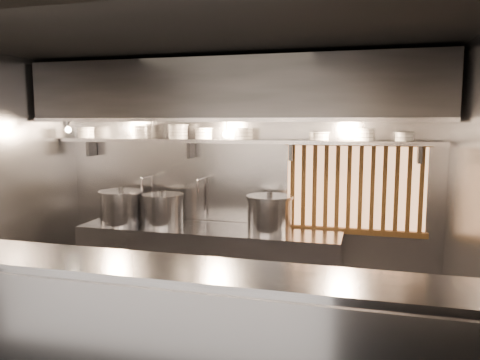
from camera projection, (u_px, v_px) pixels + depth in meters
The scene contains 24 objects.
floor at pixel (200, 353), 4.28m from camera, with size 4.50×4.50×0.00m, color black.
ceiling at pixel (196, 38), 3.93m from camera, with size 4.50×4.50×0.00m, color black.
wall_back at pixel (242, 181), 5.54m from camera, with size 4.50×4.50×0.00m, color gray.
wall_right at pixel (479, 216), 3.51m from camera, with size 3.00×3.00×0.00m, color gray.
serving_counter at pixel (151, 342), 3.29m from camera, with size 4.50×0.56×1.13m.
cooking_bench at pixel (209, 266), 5.38m from camera, with size 3.00×0.70×0.90m, color #A1A1A6.
bowl_shelf at pixel (238, 141), 5.30m from camera, with size 4.40×0.34×0.04m, color #A1A1A6.
exhaust_hood at pixel (233, 91), 5.02m from camera, with size 4.40×0.81×0.65m.
wood_screen at pixel (355, 187), 5.15m from camera, with size 1.56×0.09×1.04m.
faucet_left at pixel (149, 187), 5.72m from camera, with size 0.04×0.30×0.50m.
faucet_right at pixel (203, 189), 5.54m from camera, with size 0.04×0.30×0.50m.
heat_lamp at pixel (67, 125), 5.33m from camera, with size 0.25×0.35×0.20m.
pendant_bulb at pixel (227, 134), 5.21m from camera, with size 0.09×0.09×0.19m.
stock_pot_left at pixel (163, 209), 5.45m from camera, with size 0.56×0.56×0.41m.
stock_pot_mid at pixel (122, 207), 5.54m from camera, with size 0.53×0.53×0.43m.
stock_pot_right at pixel (270, 213), 5.12m from camera, with size 0.67×0.67×0.44m.
bowl_stack_0 at pixel (86, 133), 5.81m from camera, with size 0.21×0.21×0.13m.
bowl_stack_1 at pixel (142, 131), 5.61m from camera, with size 0.25×0.25×0.17m.
bowl_stack_2 at pixel (178, 132), 5.48m from camera, with size 0.24×0.24×0.17m.
bowl_stack_3 at pixel (204, 133), 5.40m from camera, with size 0.21×0.21×0.13m.
bowl_stack_4 at pixel (243, 134), 5.28m from camera, with size 0.23×0.23×0.13m.
bowl_stack_5 at pixel (319, 136), 5.06m from camera, with size 0.23×0.23×0.09m.
bowl_stack_6 at pixel (364, 135), 4.93m from camera, with size 0.23×0.23×0.13m.
bowl_stack_7 at pixel (404, 137), 4.83m from camera, with size 0.20×0.20×0.09m.
Camera 1 is at (1.43, -3.80, 2.11)m, focal length 35.00 mm.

